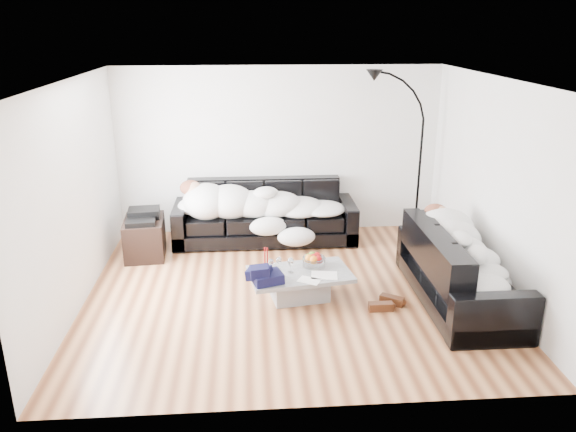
{
  "coord_description": "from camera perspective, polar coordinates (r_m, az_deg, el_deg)",
  "views": [
    {
      "loc": [
        -0.49,
        -6.33,
        3.21
      ],
      "look_at": [
        0.0,
        0.3,
        0.9
      ],
      "focal_mm": 35.0,
      "sensor_mm": 36.0,
      "label": 1
    }
  ],
  "objects": [
    {
      "name": "candle_right",
      "position": [
        6.94,
        -2.12,
        -4.15
      ],
      "size": [
        0.05,
        0.05,
        0.23
      ],
      "primitive_type": "cylinder",
      "rotation": [
        0.0,
        0.0,
        -0.32
      ],
      "color": "maroon",
      "rests_on": "coffee_table"
    },
    {
      "name": "fruit_bowl",
      "position": [
        6.94,
        2.67,
        -4.41
      ],
      "size": [
        0.35,
        0.35,
        0.18
      ],
      "primitive_type": "cylinder",
      "rotation": [
        0.0,
        0.0,
        -0.26
      ],
      "color": "white",
      "rests_on": "coffee_table"
    },
    {
      "name": "wall_right",
      "position": [
        7.26,
        20.3,
        2.69
      ],
      "size": [
        0.02,
        4.5,
        2.6
      ],
      "primitive_type": "cube",
      "color": "silver",
      "rests_on": "ground"
    },
    {
      "name": "wall_back",
      "position": [
        8.81,
        -0.94,
        6.63
      ],
      "size": [
        5.0,
        0.02,
        2.6
      ],
      "primitive_type": "cube",
      "color": "silver",
      "rests_on": "ground"
    },
    {
      "name": "av_cabinet",
      "position": [
        8.34,
        -14.34,
        -2.11
      ],
      "size": [
        0.61,
        0.83,
        0.54
      ],
      "primitive_type": "cube",
      "rotation": [
        0.0,
        0.0,
        0.09
      ],
      "color": "black",
      "rests_on": "ground"
    },
    {
      "name": "ground",
      "position": [
        7.12,
        0.18,
        -7.66
      ],
      "size": [
        5.0,
        5.0,
        0.0
      ],
      "primitive_type": "plane",
      "color": "brown",
      "rests_on": "ground"
    },
    {
      "name": "sleeper_back",
      "position": [
        8.47,
        -2.37,
        1.57
      ],
      "size": [
        2.33,
        0.81,
        0.47
      ],
      "primitive_type": null,
      "color": "white",
      "rests_on": "sofa_back"
    },
    {
      "name": "newspaper_a",
      "position": [
        6.71,
        3.71,
        -6.02
      ],
      "size": [
        0.34,
        0.28,
        0.01
      ],
      "primitive_type": "cube",
      "rotation": [
        0.0,
        0.0,
        -0.14
      ],
      "color": "silver",
      "rests_on": "coffee_table"
    },
    {
      "name": "ceiling",
      "position": [
        6.38,
        0.2,
        13.67
      ],
      "size": [
        5.0,
        5.0,
        0.0
      ],
      "primitive_type": "plane",
      "color": "white",
      "rests_on": "ground"
    },
    {
      "name": "sleeper_right",
      "position": [
        6.94,
        17.24,
        -3.41
      ],
      "size": [
        0.79,
        1.88,
        0.46
      ],
      "primitive_type": null,
      "rotation": [
        0.0,
        0.0,
        1.57
      ],
      "color": "white",
      "rests_on": "sofa_right"
    },
    {
      "name": "wine_glass_c",
      "position": [
        6.74,
        0.26,
        -5.03
      ],
      "size": [
        0.09,
        0.09,
        0.19
      ],
      "primitive_type": "cylinder",
      "rotation": [
        0.0,
        0.0,
        0.11
      ],
      "color": "white",
      "rests_on": "coffee_table"
    },
    {
      "name": "floor_lamp",
      "position": [
        8.82,
        13.24,
        4.98
      ],
      "size": [
        0.86,
        0.46,
        2.25
      ],
      "primitive_type": null,
      "rotation": [
        0.0,
        0.0,
        -0.16
      ],
      "color": "black",
      "rests_on": "ground"
    },
    {
      "name": "sofa_back",
      "position": [
        8.58,
        -2.36,
        0.38
      ],
      "size": [
        2.75,
        0.95,
        0.9
      ],
      "primitive_type": "cube",
      "color": "black",
      "rests_on": "ground"
    },
    {
      "name": "wine_glass_b",
      "position": [
        6.78,
        -1.75,
        -5.02
      ],
      "size": [
        0.08,
        0.08,
        0.16
      ],
      "primitive_type": "cylinder",
      "rotation": [
        0.0,
        0.0,
        0.14
      ],
      "color": "white",
      "rests_on": "coffee_table"
    },
    {
      "name": "coffee_table",
      "position": [
        6.87,
        1.22,
        -7.07
      ],
      "size": [
        1.31,
        0.9,
        0.35
      ],
      "primitive_type": "cube",
      "rotation": [
        0.0,
        0.0,
        0.17
      ],
      "color": "#939699",
      "rests_on": "ground"
    },
    {
      "name": "wall_left",
      "position": [
        6.91,
        -20.95,
        1.82
      ],
      "size": [
        0.02,
        4.5,
        2.6
      ],
      "primitive_type": "cube",
      "color": "silver",
      "rests_on": "ground"
    },
    {
      "name": "shoes",
      "position": [
        6.82,
        9.93,
        -8.71
      ],
      "size": [
        0.54,
        0.44,
        0.11
      ],
      "primitive_type": null,
      "rotation": [
        0.0,
        0.0,
        -0.2
      ],
      "color": "#472311",
      "rests_on": "ground"
    },
    {
      "name": "wine_glass_a",
      "position": [
        6.82,
        -0.94,
        -4.86
      ],
      "size": [
        0.08,
        0.08,
        0.16
      ],
      "primitive_type": "cylinder",
      "rotation": [
        0.0,
        0.0,
        0.13
      ],
      "color": "white",
      "rests_on": "coffee_table"
    },
    {
      "name": "navy_jacket",
      "position": [
        6.47,
        -2.52,
        -5.43
      ],
      "size": [
        0.37,
        0.31,
        0.18
      ],
      "primitive_type": null,
      "rotation": [
        0.0,
        0.0,
        -0.04
      ],
      "color": "black",
      "rests_on": "coffee_table"
    },
    {
      "name": "candle_left",
      "position": [
        6.9,
        -2.37,
        -4.18
      ],
      "size": [
        0.05,
        0.05,
        0.25
      ],
      "primitive_type": "cylinder",
      "rotation": [
        0.0,
        0.0,
        -0.04
      ],
      "color": "maroon",
      "rests_on": "coffee_table"
    },
    {
      "name": "teal_cushion",
      "position": [
        7.49,
        15.05,
        -0.96
      ],
      "size": [
        0.42,
        0.38,
        0.2
      ],
      "primitive_type": "ellipsoid",
      "rotation": [
        0.0,
        0.0,
        0.24
      ],
      "color": "#0F6D6E",
      "rests_on": "sofa_right"
    },
    {
      "name": "sofa_right",
      "position": [
        7.02,
        17.08,
        -4.96
      ],
      "size": [
        0.94,
        2.19,
        0.89
      ],
      "primitive_type": "cube",
      "rotation": [
        0.0,
        0.0,
        1.57
      ],
      "color": "black",
      "rests_on": "ground"
    },
    {
      "name": "stereo",
      "position": [
        8.23,
        -14.53,
        0.07
      ],
      "size": [
        0.47,
        0.38,
        0.13
      ],
      "primitive_type": "cube",
      "rotation": [
        0.0,
        0.0,
        0.11
      ],
      "color": "black",
      "rests_on": "av_cabinet"
    },
    {
      "name": "newspaper_b",
      "position": [
        6.58,
        2.17,
        -6.54
      ],
      "size": [
        0.31,
        0.28,
        0.01
      ],
      "primitive_type": "cube",
      "rotation": [
        0.0,
        0.0,
        -0.5
      ],
      "color": "silver",
      "rests_on": "coffee_table"
    }
  ]
}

